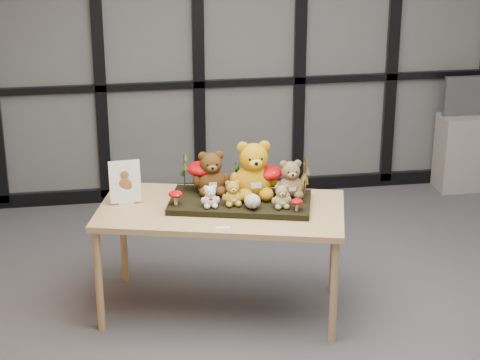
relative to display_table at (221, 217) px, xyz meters
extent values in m
plane|color=#505055|center=(0.55, -0.35, -0.69)|extent=(5.00, 5.00, 0.00)
plane|color=#B7B4AD|center=(0.55, 2.15, 0.71)|extent=(5.00, 0.00, 5.00)
cube|color=#2D383F|center=(0.55, 2.12, 0.71)|extent=(4.90, 0.02, 2.70)
cube|color=black|center=(0.55, 2.12, -0.63)|extent=(4.90, 0.06, 0.12)
cube|color=black|center=(0.55, 2.12, 0.36)|extent=(4.90, 0.06, 0.06)
cube|color=black|center=(-0.75, 2.12, 0.71)|extent=(0.10, 0.06, 2.70)
cube|color=black|center=(0.10, 2.12, 0.71)|extent=(0.10, 0.06, 2.70)
cube|color=black|center=(1.00, 2.12, 0.71)|extent=(0.10, 0.06, 2.70)
cube|color=black|center=(1.85, 2.12, 0.71)|extent=(0.10, 0.06, 2.70)
cube|color=tan|center=(0.00, 0.00, 0.05)|extent=(1.76, 1.19, 0.04)
cylinder|color=tan|center=(-0.82, -0.15, -0.33)|extent=(0.05, 0.05, 0.71)
cylinder|color=tan|center=(-0.64, 0.54, -0.33)|extent=(0.05, 0.05, 0.71)
cylinder|color=tan|center=(0.64, -0.54, -0.33)|extent=(0.05, 0.05, 0.71)
cylinder|color=tan|center=(0.82, 0.15, -0.33)|extent=(0.05, 0.05, 0.71)
cube|color=black|center=(0.13, 0.03, 0.09)|extent=(1.01, 0.69, 0.04)
cube|color=silver|center=(-0.62, 0.19, 0.07)|extent=(0.10, 0.07, 0.01)
cube|color=white|center=(-0.62, 0.19, 0.22)|extent=(0.21, 0.06, 0.28)
ellipsoid|color=brown|center=(-0.62, 0.18, 0.19)|extent=(0.09, 0.01, 0.10)
ellipsoid|color=brown|center=(-0.62, 0.18, 0.27)|extent=(0.06, 0.01, 0.06)
cube|color=white|center=(-0.03, -0.32, 0.07)|extent=(0.09, 0.03, 0.00)
cube|color=gray|center=(2.56, 1.92, -0.34)|extent=(0.53, 0.31, 0.71)
cube|color=#4A4C51|center=(2.56, 1.94, 0.20)|extent=(0.51, 0.05, 0.36)
cube|color=black|center=(2.56, 1.92, 0.20)|extent=(0.45, 0.00, 0.29)
camera|label=1|loc=(-0.72, -5.23, 2.26)|focal=65.00mm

